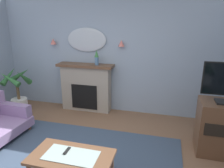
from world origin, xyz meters
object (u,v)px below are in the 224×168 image
object	(u,v)px
wall_sconce_right	(121,43)
tv_cabinet	(223,128)
coffee_table	(71,159)
tv_remote	(67,151)
wall_sconce_left	(53,41)
wall_mirror	(87,40)
potted_plant_corner_palm	(18,92)
mantel_vase_left	(97,57)
fireplace	(86,88)

from	to	relation	value
wall_sconce_right	tv_cabinet	world-z (taller)	wall_sconce_right
coffee_table	tv_remote	xyz separation A→B (m)	(-0.09, 0.06, 0.07)
wall_sconce_left	wall_mirror	bearing A→B (deg)	3.37
wall_sconce_right	potted_plant_corner_palm	xyz separation A→B (m)	(-2.40, -0.62, -1.16)
wall_sconce_right	wall_sconce_left	bearing A→B (deg)	180.00
mantel_vase_left	potted_plant_corner_palm	world-z (taller)	mantel_vase_left
tv_remote	potted_plant_corner_palm	bearing A→B (deg)	140.73
fireplace	tv_remote	xyz separation A→B (m)	(0.64, -2.32, -0.12)
coffee_table	tv_cabinet	distance (m)	2.47
fireplace	coffee_table	distance (m)	2.50
fireplace	wall_sconce_left	xyz separation A→B (m)	(-0.85, 0.09, 1.09)
wall_sconce_right	coffee_table	distance (m)	2.78
potted_plant_corner_palm	tv_remote	bearing A→B (deg)	-39.27
wall_sconce_left	wall_sconce_right	world-z (taller)	same
wall_sconce_right	tv_remote	size ratio (longest dim) A/B	0.88
mantel_vase_left	tv_cabinet	world-z (taller)	mantel_vase_left
wall_sconce_right	tv_remote	distance (m)	2.70
fireplace	tv_cabinet	xyz separation A→B (m)	(2.84, -1.09, -0.12)
fireplace	wall_sconce_left	distance (m)	1.38
wall_sconce_left	tv_remote	xyz separation A→B (m)	(1.49, -2.41, -1.21)
fireplace	potted_plant_corner_palm	world-z (taller)	fireplace
wall_mirror	wall_sconce_left	bearing A→B (deg)	-176.63
wall_sconce_right	tv_cabinet	xyz separation A→B (m)	(1.99, -1.18, -1.21)
fireplace	tv_cabinet	bearing A→B (deg)	-20.94
tv_remote	wall_sconce_right	bearing A→B (deg)	85.07
fireplace	wall_sconce_right	size ratio (longest dim) A/B	9.71
mantel_vase_left	coffee_table	distance (m)	2.58
potted_plant_corner_palm	tv_cabinet	bearing A→B (deg)	-7.27
fireplace	wall_mirror	world-z (taller)	wall_mirror
wall_mirror	wall_sconce_right	size ratio (longest dim) A/B	6.86
wall_mirror	tv_cabinet	xyz separation A→B (m)	(2.84, -1.23, -1.26)
tv_remote	tv_cabinet	xyz separation A→B (m)	(2.20, 1.23, -0.00)
coffee_table	tv_cabinet	world-z (taller)	tv_cabinet
fireplace	mantel_vase_left	world-z (taller)	mantel_vase_left
wall_mirror	wall_sconce_right	distance (m)	0.85
mantel_vase_left	tv_remote	bearing A→B (deg)	-81.50
wall_sconce_left	tv_cabinet	size ratio (longest dim) A/B	0.16
potted_plant_corner_palm	wall_sconce_left	bearing A→B (deg)	41.58
wall_sconce_left	tv_cabinet	distance (m)	4.06
fireplace	wall_mirror	size ratio (longest dim) A/B	1.42
mantel_vase_left	wall_sconce_left	size ratio (longest dim) A/B	2.47
wall_sconce_left	mantel_vase_left	bearing A→B (deg)	-5.96
wall_mirror	coffee_table	bearing A→B (deg)	-73.76
coffee_table	wall_sconce_left	bearing A→B (deg)	122.66
tv_remote	tv_cabinet	world-z (taller)	tv_cabinet
wall_sconce_left	potted_plant_corner_palm	size ratio (longest dim) A/B	0.13
wall_sconce_left	coffee_table	distance (m)	3.20
fireplace	tv_remote	distance (m)	2.41
mantel_vase_left	tv_remote	xyz separation A→B (m)	(0.34, -2.29, -0.89)
wall_sconce_left	potted_plant_corner_palm	world-z (taller)	wall_sconce_left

